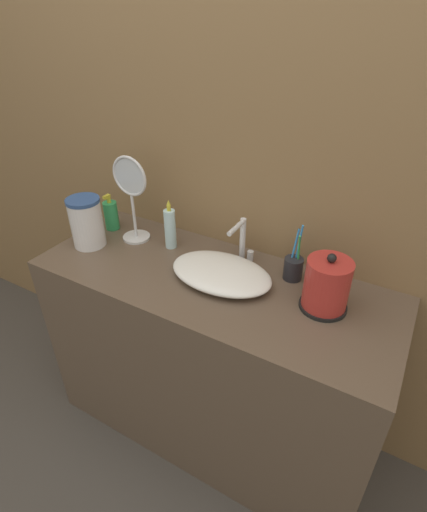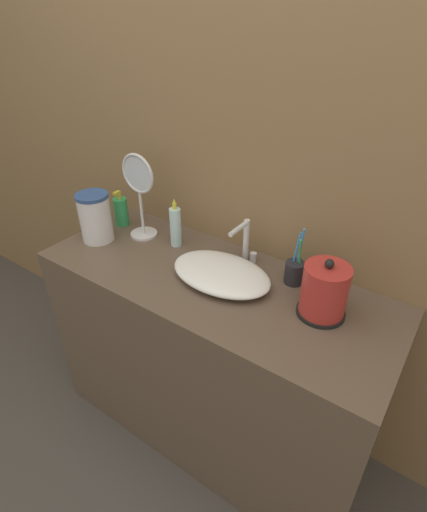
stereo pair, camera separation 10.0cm
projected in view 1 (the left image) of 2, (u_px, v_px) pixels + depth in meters
ground_plane at (182, 469)px, 1.68m from camera, size 12.00×12.00×0.00m
wall_back at (251, 127)px, 1.36m from camera, size 6.00×0.04×2.60m
vanity_counter at (211, 361)px, 1.64m from camera, size 1.32×0.51×0.83m
sink_basin at (221, 273)px, 1.40m from camera, size 0.37×0.24×0.06m
faucet at (242, 239)px, 1.47m from camera, size 0.06×0.12×0.17m
electric_kettle at (326, 287)px, 1.24m from camera, size 0.15×0.15×0.20m
toothbrush_cup at (293, 267)px, 1.40m from camera, size 0.07×0.07×0.21m
lotion_bottle at (111, 215)px, 1.70m from camera, size 0.06×0.06×0.16m
shampoo_bottle at (170, 228)px, 1.56m from camera, size 0.04×0.04×0.20m
vanity_mirror at (131, 193)px, 1.55m from camera, size 0.16×0.11×0.35m
water_pitcher at (87, 222)px, 1.56m from camera, size 0.13×0.13×0.20m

